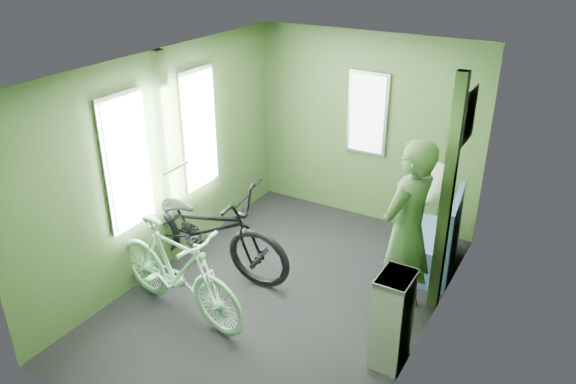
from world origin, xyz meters
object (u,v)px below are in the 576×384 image
(passenger, at_px, (407,231))
(waste_box, at_px, (392,320))
(bicycle_black, at_px, (206,270))
(bicycle_mint, at_px, (182,313))
(bench_seat, at_px, (433,248))

(passenger, relative_size, waste_box, 2.04)
(bicycle_black, height_order, passenger, passenger)
(waste_box, bearing_deg, bicycle_black, 171.64)
(waste_box, bearing_deg, bicycle_mint, -168.95)
(bicycle_black, height_order, waste_box, waste_box)
(passenger, relative_size, bench_seat, 1.93)
(bench_seat, bearing_deg, bicycle_black, -156.37)
(passenger, bearing_deg, waste_box, 29.48)
(passenger, bearing_deg, bench_seat, -167.06)
(passenger, xyz_separation_m, waste_box, (0.17, -0.71, -0.45))
(passenger, bearing_deg, bicycle_mint, -42.32)
(bicycle_mint, xyz_separation_m, passenger, (1.78, 1.09, 0.88))
(waste_box, height_order, bench_seat, bench_seat)
(bicycle_mint, distance_m, passenger, 2.26)
(bicycle_black, bearing_deg, passenger, -82.02)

